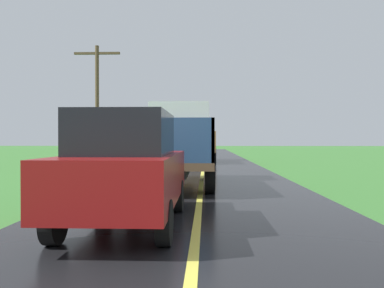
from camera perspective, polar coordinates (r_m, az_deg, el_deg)
banana_truck_near at (r=12.82m, az=-2.03°, el=0.26°), size 2.38×5.82×2.80m
banana_truck_far at (r=26.17m, az=0.86°, el=0.45°), size 2.38×5.81×2.80m
utility_pole_roadside at (r=20.84m, az=-14.04°, el=6.26°), size 2.44×0.20×6.53m
following_car at (r=6.55m, az=-9.72°, el=-3.49°), size 1.74×4.10×1.92m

